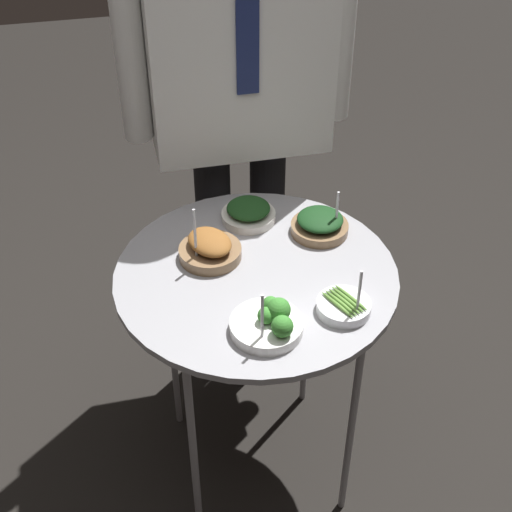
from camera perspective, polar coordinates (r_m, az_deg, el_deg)
The scene contains 8 objects.
ground_plane at distance 2.32m, azimuth 0.00°, elevation -15.98°, with size 8.00×8.00×0.00m, color black.
serving_cart at distance 1.79m, azimuth 0.00°, elevation -2.62°, with size 0.70×0.70×0.77m.
bowl_roast_front_center at distance 1.78m, azimuth -3.71°, elevation 0.62°, with size 0.16×0.16×0.17m.
bowl_asparagus_center at distance 1.65m, azimuth 7.04°, elevation -4.00°, with size 0.13×0.13×0.14m.
bowl_spinach_front_right at distance 1.87m, azimuth 5.13°, elevation 2.56°, with size 0.15×0.15×0.13m.
bowl_spinach_near_rim at distance 1.91m, azimuth -0.61°, elevation 3.50°, with size 0.15×0.15×0.05m.
bowl_broccoli_front_left at distance 1.58m, azimuth 1.10°, elevation -5.29°, with size 0.17×0.17×0.15m.
waiter_figure at distance 1.98m, azimuth -1.44°, elevation 15.26°, with size 0.65×0.24×1.75m.
Camera 1 is at (-0.30, -1.31, 1.89)m, focal length 50.00 mm.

